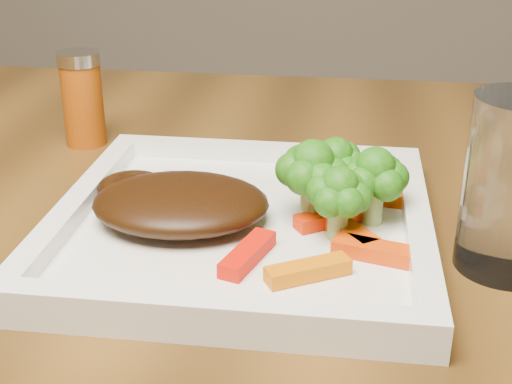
# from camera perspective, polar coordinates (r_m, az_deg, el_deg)

# --- Properties ---
(plate) EXTENTS (0.27, 0.27, 0.01)m
(plate) POSITION_cam_1_polar(r_m,az_deg,el_deg) (0.53, -1.08, -3.01)
(plate) COLOR white
(plate) RESTS_ON dining_table
(steak) EXTENTS (0.13, 0.11, 0.03)m
(steak) POSITION_cam_1_polar(r_m,az_deg,el_deg) (0.52, -6.04, -0.89)
(steak) COLOR black
(steak) RESTS_ON plate
(broccoli_0) EXTENTS (0.05, 0.05, 0.07)m
(broccoli_0) POSITION_cam_1_polar(r_m,az_deg,el_deg) (0.54, 6.35, 2.39)
(broccoli_0) COLOR #137715
(broccoli_0) RESTS_ON plate
(broccoli_1) EXTENTS (0.07, 0.07, 0.06)m
(broccoli_1) POSITION_cam_1_polar(r_m,az_deg,el_deg) (0.52, 9.44, 0.80)
(broccoli_1) COLOR #327814
(broccoli_1) RESTS_ON plate
(broccoli_2) EXTENTS (0.06, 0.06, 0.06)m
(broccoli_2) POSITION_cam_1_polar(r_m,az_deg,el_deg) (0.49, 6.64, -0.61)
(broccoli_2) COLOR #317213
(broccoli_2) RESTS_ON plate
(broccoli_3) EXTENTS (0.06, 0.06, 0.06)m
(broccoli_3) POSITION_cam_1_polar(r_m,az_deg,el_deg) (0.51, 4.50, 0.78)
(broccoli_3) COLOR #137517
(broccoli_3) RESTS_ON plate
(carrot_0) EXTENTS (0.06, 0.04, 0.01)m
(carrot_0) POSITION_cam_1_polar(r_m,az_deg,el_deg) (0.45, 4.19, -6.27)
(carrot_0) COLOR #D76A03
(carrot_0) RESTS_ON plate
(carrot_1) EXTENTS (0.07, 0.03, 0.01)m
(carrot_1) POSITION_cam_1_polar(r_m,az_deg,el_deg) (0.48, 9.93, -4.73)
(carrot_1) COLOR #D43903
(carrot_1) RESTS_ON plate
(carrot_2) EXTENTS (0.03, 0.06, 0.01)m
(carrot_2) POSITION_cam_1_polar(r_m,az_deg,el_deg) (0.47, -0.67, -4.97)
(carrot_2) COLOR red
(carrot_2) RESTS_ON plate
(carrot_3) EXTENTS (0.05, 0.02, 0.01)m
(carrot_3) POSITION_cam_1_polar(r_m,az_deg,el_deg) (0.56, 10.36, -0.43)
(carrot_3) COLOR #C73E03
(carrot_3) RESTS_ON plate
(carrot_5) EXTENTS (0.05, 0.06, 0.01)m
(carrot_5) POSITION_cam_1_polar(r_m,az_deg,el_deg) (0.50, 7.27, -3.05)
(carrot_5) COLOR #FF4504
(carrot_5) RESTS_ON plate
(carrot_6) EXTENTS (0.05, 0.04, 0.01)m
(carrot_6) POSITION_cam_1_polar(r_m,az_deg,el_deg) (0.52, 6.03, -2.03)
(carrot_6) COLOR red
(carrot_6) RESTS_ON plate
(spice_shaker) EXTENTS (0.05, 0.05, 0.09)m
(spice_shaker) POSITION_cam_1_polar(r_m,az_deg,el_deg) (0.71, -13.71, 7.24)
(spice_shaker) COLOR #9D4208
(spice_shaker) RESTS_ON dining_table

